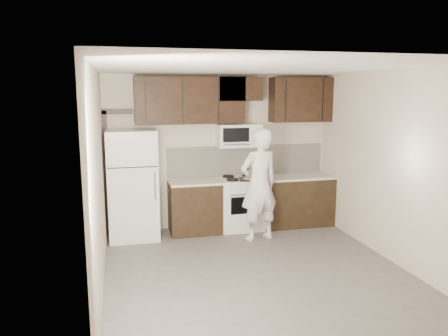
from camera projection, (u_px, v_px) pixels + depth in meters
name	position (u px, v px, depth m)	size (l,w,h in m)	color
floor	(258.00, 273.00, 5.87)	(4.50, 4.50, 0.00)	#53504E
back_wall	(220.00, 152.00, 7.78)	(4.00, 4.00, 0.00)	beige
ceiling	(261.00, 68.00, 5.40)	(4.50, 4.50, 0.00)	white
counter_run	(256.00, 202.00, 7.78)	(2.95, 0.64, 0.91)	black
stove	(240.00, 203.00, 7.71)	(0.76, 0.66, 0.94)	white
backsplash	(247.00, 160.00, 7.92)	(2.90, 0.02, 0.54)	silver
upper_cabinets	(234.00, 99.00, 7.50)	(3.48, 0.35, 0.78)	black
microwave	(239.00, 135.00, 7.62)	(0.76, 0.42, 0.40)	white
refrigerator	(133.00, 185.00, 7.16)	(0.80, 0.76, 1.80)	white
door_trim	(109.00, 162.00, 7.31)	(0.50, 0.08, 2.12)	black
saucepan	(248.00, 173.00, 7.81)	(0.29, 0.17, 0.16)	silver
baking_tray	(252.00, 179.00, 7.49)	(0.42, 0.32, 0.02)	black
pizza	(252.00, 178.00, 7.49)	(0.29, 0.29, 0.02)	beige
person	(259.00, 185.00, 7.06)	(0.67, 0.44, 1.84)	white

